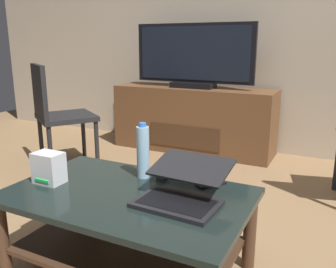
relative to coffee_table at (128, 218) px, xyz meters
name	(u,v)px	position (x,y,z in m)	size (l,w,h in m)	color
ground_plane	(132,252)	(-0.08, 0.14, -0.28)	(7.68, 7.68, 0.00)	olive
back_wall	(250,4)	(-0.08, 2.29, 1.12)	(6.40, 0.12, 2.80)	#B2A38C
coffee_table	(128,218)	(0.00, 0.00, 0.00)	(1.08, 0.67, 0.40)	black
media_cabinet	(193,119)	(-0.50, 1.97, 0.04)	(1.57, 0.45, 0.63)	brown
television	(194,57)	(-0.50, 1.95, 0.64)	(1.17, 0.20, 0.60)	black
side_chair	(56,111)	(-1.31, 0.96, 0.22)	(0.61, 0.61, 0.88)	black
laptop	(183,188)	(0.25, 0.03, 0.18)	(0.35, 0.37, 0.16)	black
router_box	(49,168)	(-0.40, -0.06, 0.20)	(0.14, 0.10, 0.15)	silver
water_bottle_near	(143,152)	(-0.03, 0.20, 0.25)	(0.06, 0.06, 0.28)	#99C6E5
cell_phone	(210,183)	(0.30, 0.26, 0.13)	(0.07, 0.14, 0.01)	black
tv_remote	(168,175)	(0.07, 0.26, 0.13)	(0.04, 0.16, 0.02)	#2D2D30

